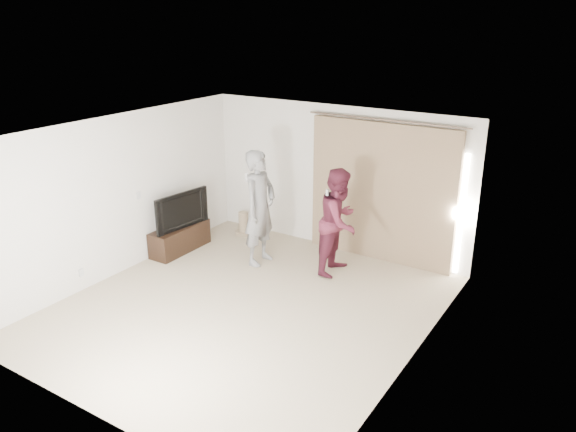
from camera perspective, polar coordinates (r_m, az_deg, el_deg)
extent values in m
plane|color=tan|center=(8.36, -4.27, -9.29)|extent=(5.50, 5.50, 0.00)
cube|color=silver|center=(10.02, 4.90, 3.83)|extent=(5.00, 0.04, 2.60)
cube|color=silver|center=(9.44, -16.80, 2.00)|extent=(0.04, 5.50, 2.60)
cube|color=silver|center=(9.71, -14.93, 2.06)|extent=(0.02, 0.08, 0.12)
cube|color=silver|center=(9.27, -20.26, -5.41)|extent=(0.02, 0.08, 0.12)
cube|color=silver|center=(7.44, -4.79, 8.44)|extent=(5.00, 5.50, 0.01)
cube|color=#8C7356|center=(9.63, 9.44, 2.32)|extent=(2.60, 0.10, 2.40)
cylinder|color=brown|center=(9.33, 9.87, 9.59)|extent=(2.80, 0.03, 0.03)
cube|color=silver|center=(9.31, 17.18, 0.07)|extent=(0.08, 0.04, 2.00)
cube|color=black|center=(10.33, -10.91, -2.24)|extent=(0.42, 1.21, 0.46)
imported|color=black|center=(10.14, -11.12, 0.68)|extent=(0.30, 1.14, 0.65)
cylinder|color=tan|center=(10.99, -4.52, -1.69)|extent=(0.34, 0.34, 0.06)
cylinder|color=tan|center=(10.91, -4.56, -0.59)|extent=(0.19, 0.19, 0.39)
imported|color=slate|center=(9.43, -2.88, 0.83)|extent=(0.49, 0.73, 1.98)
cube|color=silver|center=(9.29, -4.20, 3.92)|extent=(0.04, 0.04, 0.14)
cube|color=silver|center=(9.50, -3.40, 3.47)|extent=(0.05, 0.05, 0.09)
imported|color=#581D2F|center=(9.14, 5.24, -0.55)|extent=(0.70, 0.88, 1.77)
cube|color=silver|center=(8.98, 4.02, 2.30)|extent=(0.04, 0.04, 0.14)
cube|color=silver|center=(9.20, 4.66, 1.95)|extent=(0.05, 0.05, 0.09)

